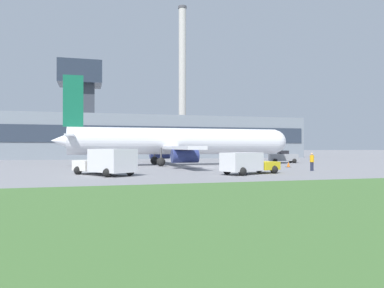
% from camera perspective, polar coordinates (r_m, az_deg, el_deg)
% --- Properties ---
extents(ground_plane, '(400.00, 400.00, 0.00)m').
position_cam_1_polar(ground_plane, '(42.48, 1.70, -3.59)').
color(ground_plane, gray).
extents(terminal_building, '(65.57, 11.01, 18.94)m').
position_cam_1_polar(terminal_building, '(77.97, -7.43, 1.55)').
color(terminal_building, gray).
rests_on(terminal_building, ground_plane).
extents(smokestack_left, '(2.40, 2.40, 42.38)m').
position_cam_1_polar(smokestack_left, '(107.75, -1.48, 9.69)').
color(smokestack_left, beige).
rests_on(smokestack_left, ground_plane).
extents(airplane, '(30.50, 26.28, 10.85)m').
position_cam_1_polar(airplane, '(47.67, -2.58, 0.35)').
color(airplane, white).
rests_on(airplane, ground_plane).
extents(pushback_tug, '(4.35, 3.18, 1.80)m').
position_cam_1_polar(pushback_tug, '(56.52, 13.70, -1.97)').
color(pushback_tug, gray).
rests_on(pushback_tug, ground_plane).
extents(baggage_truck, '(6.05, 4.04, 1.86)m').
position_cam_1_polar(baggage_truck, '(32.21, 8.43, -2.93)').
color(baggage_truck, yellow).
rests_on(baggage_truck, ground_plane).
extents(fuel_truck, '(5.17, 6.33, 2.17)m').
position_cam_1_polar(fuel_truck, '(31.44, -12.82, -2.71)').
color(fuel_truck, white).
rests_on(fuel_truck, ground_plane).
extents(ground_crew_person, '(0.54, 0.54, 1.77)m').
position_cam_1_polar(ground_crew_person, '(38.26, 17.80, -2.57)').
color(ground_crew_person, '#23283D').
rests_on(ground_crew_person, ground_plane).
extents(traffic_cone_near_nose, '(0.55, 0.55, 0.60)m').
position_cam_1_polar(traffic_cone_near_nose, '(44.62, 14.48, -3.07)').
color(traffic_cone_near_nose, black).
rests_on(traffic_cone_near_nose, ground_plane).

